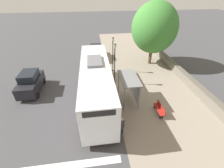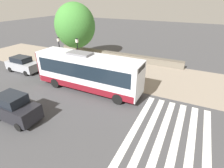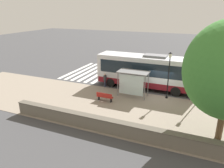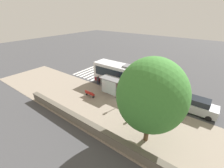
{
  "view_description": "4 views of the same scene",
  "coord_description": "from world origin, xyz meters",
  "px_view_note": "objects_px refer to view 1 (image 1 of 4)",
  "views": [
    {
      "loc": [
        1.8,
        13.44,
        9.36
      ],
      "look_at": [
        0.32,
        2.58,
        2.19
      ],
      "focal_mm": 24.0,
      "sensor_mm": 36.0,
      "label": 1
    },
    {
      "loc": [
        15.03,
        11.05,
        8.6
      ],
      "look_at": [
        1.23,
        4.2,
        0.93
      ],
      "focal_mm": 28.0,
      "sensor_mm": 36.0,
      "label": 2
    },
    {
      "loc": [
        -21.1,
        -3.87,
        8.56
      ],
      "look_at": [
        -1.49,
        4.59,
        1.08
      ],
      "focal_mm": 35.0,
      "sensor_mm": 36.0,
      "label": 3
    },
    {
      "loc": [
        -16.62,
        -9.16,
        11.1
      ],
      "look_at": [
        -1.0,
        2.41,
        1.6
      ],
      "focal_mm": 24.0,
      "sensor_mm": 36.0,
      "label": 4
    }
  ],
  "objects_px": {
    "street_lamp_far": "(115,61)",
    "parked_car_far_lane": "(31,83)",
    "bench": "(160,109)",
    "shade_tree": "(154,28)",
    "street_lamp_near": "(113,52)",
    "parked_car_behind_bus": "(96,52)",
    "bus_shelter": "(130,82)",
    "pedestrian": "(122,125)",
    "bus": "(96,82)"
  },
  "relations": [
    {
      "from": "bench",
      "to": "parked_car_behind_bus",
      "type": "distance_m",
      "value": 13.84
    },
    {
      "from": "bench",
      "to": "shade_tree",
      "type": "height_order",
      "value": "shade_tree"
    },
    {
      "from": "bus_shelter",
      "to": "parked_car_behind_bus",
      "type": "bearing_deg",
      "value": -76.18
    },
    {
      "from": "street_lamp_near",
      "to": "street_lamp_far",
      "type": "relative_size",
      "value": 0.96
    },
    {
      "from": "parked_car_behind_bus",
      "to": "street_lamp_near",
      "type": "bearing_deg",
      "value": 112.28
    },
    {
      "from": "bus_shelter",
      "to": "street_lamp_far",
      "type": "distance_m",
      "value": 3.49
    },
    {
      "from": "bus_shelter",
      "to": "street_lamp_far",
      "type": "bearing_deg",
      "value": -74.08
    },
    {
      "from": "bench",
      "to": "parked_car_far_lane",
      "type": "relative_size",
      "value": 0.41
    },
    {
      "from": "shade_tree",
      "to": "parked_car_behind_bus",
      "type": "xyz_separation_m",
      "value": [
        7.51,
        -3.03,
        -3.95
      ]
    },
    {
      "from": "shade_tree",
      "to": "pedestrian",
      "type": "bearing_deg",
      "value": 61.49
    },
    {
      "from": "bench",
      "to": "parked_car_far_lane",
      "type": "xyz_separation_m",
      "value": [
        11.97,
        -5.04,
        0.55
      ]
    },
    {
      "from": "parked_car_far_lane",
      "to": "shade_tree",
      "type": "bearing_deg",
      "value": -161.52
    },
    {
      "from": "street_lamp_far",
      "to": "parked_car_behind_bus",
      "type": "bearing_deg",
      "value": -77.1
    },
    {
      "from": "street_lamp_near",
      "to": "street_lamp_far",
      "type": "bearing_deg",
      "value": 85.87
    },
    {
      "from": "bench",
      "to": "street_lamp_near",
      "type": "height_order",
      "value": "street_lamp_near"
    },
    {
      "from": "street_lamp_far",
      "to": "parked_car_behind_bus",
      "type": "xyz_separation_m",
      "value": [
        1.73,
        -7.58,
        -1.8
      ]
    },
    {
      "from": "pedestrian",
      "to": "parked_car_far_lane",
      "type": "relative_size",
      "value": 0.4
    },
    {
      "from": "parked_car_far_lane",
      "to": "bus_shelter",
      "type": "bearing_deg",
      "value": 163.1
    },
    {
      "from": "street_lamp_near",
      "to": "parked_car_behind_bus",
      "type": "bearing_deg",
      "value": -67.72
    },
    {
      "from": "bus",
      "to": "pedestrian",
      "type": "height_order",
      "value": "bus"
    },
    {
      "from": "bench",
      "to": "shade_tree",
      "type": "distance_m",
      "value": 11.18
    },
    {
      "from": "pedestrian",
      "to": "bus_shelter",
      "type": "bearing_deg",
      "value": -111.37
    },
    {
      "from": "bus_shelter",
      "to": "street_lamp_near",
      "type": "relative_size",
      "value": 0.69
    },
    {
      "from": "pedestrian",
      "to": "street_lamp_near",
      "type": "distance_m",
      "value": 10.06
    },
    {
      "from": "pedestrian",
      "to": "shade_tree",
      "type": "height_order",
      "value": "shade_tree"
    },
    {
      "from": "bus",
      "to": "street_lamp_far",
      "type": "bearing_deg",
      "value": -128.71
    },
    {
      "from": "pedestrian",
      "to": "bench",
      "type": "bearing_deg",
      "value": -155.43
    },
    {
      "from": "bench",
      "to": "parked_car_far_lane",
      "type": "bearing_deg",
      "value": -22.84
    },
    {
      "from": "parked_car_behind_bus",
      "to": "shade_tree",
      "type": "bearing_deg",
      "value": 158.06
    },
    {
      "from": "parked_car_far_lane",
      "to": "street_lamp_near",
      "type": "bearing_deg",
      "value": -160.67
    },
    {
      "from": "pedestrian",
      "to": "street_lamp_far",
      "type": "height_order",
      "value": "street_lamp_far"
    },
    {
      "from": "bus",
      "to": "parked_car_far_lane",
      "type": "distance_m",
      "value": 7.16
    },
    {
      "from": "bus_shelter",
      "to": "bench",
      "type": "bearing_deg",
      "value": 136.62
    },
    {
      "from": "bus_shelter",
      "to": "shade_tree",
      "type": "relative_size",
      "value": 0.38
    },
    {
      "from": "bus_shelter",
      "to": "pedestrian",
      "type": "distance_m",
      "value": 4.2
    },
    {
      "from": "street_lamp_far",
      "to": "parked_car_far_lane",
      "type": "bearing_deg",
      "value": 2.14
    },
    {
      "from": "street_lamp_far",
      "to": "shade_tree",
      "type": "xyz_separation_m",
      "value": [
        -5.77,
        -4.55,
        2.15
      ]
    },
    {
      "from": "parked_car_behind_bus",
      "to": "bus_shelter",
      "type": "bearing_deg",
      "value": 103.82
    },
    {
      "from": "bus",
      "to": "street_lamp_near",
      "type": "height_order",
      "value": "street_lamp_near"
    },
    {
      "from": "pedestrian",
      "to": "parked_car_far_lane",
      "type": "bearing_deg",
      "value": -38.91
    },
    {
      "from": "bench",
      "to": "street_lamp_near",
      "type": "relative_size",
      "value": 0.36
    },
    {
      "from": "pedestrian",
      "to": "street_lamp_near",
      "type": "height_order",
      "value": "street_lamp_near"
    },
    {
      "from": "street_lamp_far",
      "to": "parked_car_behind_bus",
      "type": "distance_m",
      "value": 7.98
    },
    {
      "from": "bench",
      "to": "shade_tree",
      "type": "xyz_separation_m",
      "value": [
        -2.64,
        -9.92,
        4.42
      ]
    },
    {
      "from": "pedestrian",
      "to": "street_lamp_far",
      "type": "distance_m",
      "value": 7.29
    },
    {
      "from": "street_lamp_near",
      "to": "pedestrian",
      "type": "bearing_deg",
      "value": 85.79
    },
    {
      "from": "bus",
      "to": "street_lamp_near",
      "type": "distance_m",
      "value": 6.01
    },
    {
      "from": "street_lamp_near",
      "to": "street_lamp_far",
      "type": "xyz_separation_m",
      "value": [
        0.21,
        2.84,
        0.11
      ]
    },
    {
      "from": "parked_car_behind_bus",
      "to": "parked_car_far_lane",
      "type": "distance_m",
      "value": 10.63
    },
    {
      "from": "parked_car_behind_bus",
      "to": "parked_car_far_lane",
      "type": "relative_size",
      "value": 1.1
    }
  ]
}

